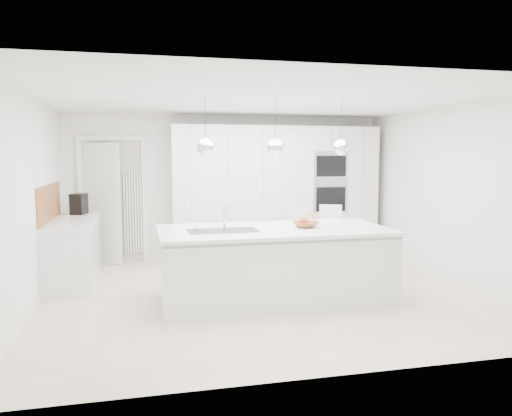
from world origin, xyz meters
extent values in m
plane|color=beige|center=(0.00, 0.00, 0.00)|extent=(5.50, 5.50, 0.00)
plane|color=white|center=(0.00, 2.50, 1.25)|extent=(5.50, 0.00, 5.50)
plane|color=white|center=(-2.75, 0.00, 1.25)|extent=(0.00, 5.00, 5.00)
plane|color=white|center=(0.00, 0.00, 2.50)|extent=(5.50, 5.50, 0.00)
cube|color=white|center=(0.80, 2.20, 1.15)|extent=(3.60, 0.60, 2.30)
cube|color=white|center=(-2.20, 2.42, 1.00)|extent=(0.76, 0.38, 2.00)
cube|color=white|center=(-2.45, 1.20, 0.43)|extent=(0.60, 1.80, 0.86)
cube|color=white|center=(-2.45, 1.20, 0.88)|extent=(0.62, 1.82, 0.04)
cube|color=#A16134|center=(-2.74, 1.20, 1.15)|extent=(0.02, 1.80, 0.50)
cube|color=white|center=(0.10, -0.30, 0.43)|extent=(2.80, 1.20, 0.86)
cube|color=white|center=(0.10, -0.25, 0.88)|extent=(2.84, 1.40, 0.04)
cylinder|color=white|center=(-0.50, -0.10, 1.05)|extent=(0.02, 0.02, 0.30)
sphere|color=white|center=(-0.75, -0.30, 1.90)|extent=(0.20, 0.20, 0.20)
sphere|color=white|center=(0.10, -0.30, 1.90)|extent=(0.20, 0.20, 0.20)
sphere|color=white|center=(0.95, -0.30, 1.90)|extent=(0.20, 0.20, 0.20)
imported|color=#A16134|center=(0.51, -0.26, 0.94)|extent=(0.37, 0.37, 0.08)
cube|color=black|center=(-2.43, 1.90, 1.06)|extent=(0.26, 0.33, 0.32)
sphere|color=red|center=(0.51, -0.21, 0.97)|extent=(0.08, 0.08, 0.08)
sphere|color=red|center=(0.45, -0.28, 0.97)|extent=(0.08, 0.08, 0.08)
sphere|color=red|center=(0.50, -0.29, 0.97)|extent=(0.08, 0.08, 0.08)
torus|color=gold|center=(0.54, -0.25, 1.03)|extent=(0.26, 0.18, 0.23)
camera|label=1|loc=(-1.52, -6.17, 1.80)|focal=35.00mm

